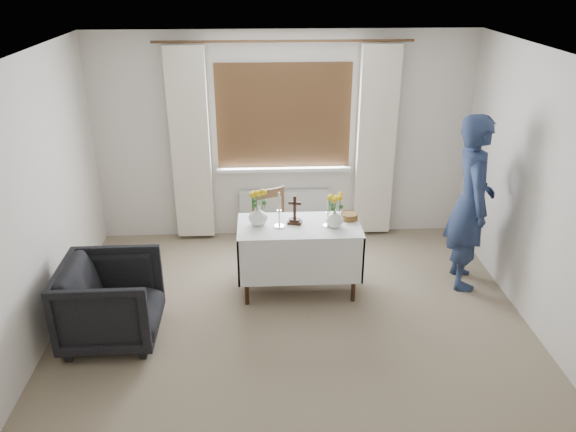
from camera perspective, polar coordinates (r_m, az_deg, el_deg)
The scene contains 12 objects.
ground at distance 5.11m, azimuth 0.89°, elevation -14.05°, with size 5.00×5.00×0.00m, color gray.
altar_table at distance 5.81m, azimuth 1.11°, elevation -4.31°, with size 1.24×0.64×0.76m, color white.
wooden_chair at distance 6.20m, azimuth -1.30°, elevation -1.64°, with size 0.42×0.42×0.91m, color #54311D, non-canonical shape.
armchair at distance 5.35m, azimuth -17.51°, elevation -8.26°, with size 0.83×0.85×0.77m, color black.
person at distance 6.04m, azimuth 18.09°, elevation 1.29°, with size 0.68×0.44×1.85m, color navy.
radiator at distance 7.03m, azimuth -0.40°, elevation 0.29°, with size 1.10×0.10×0.60m, color silver.
wooden_cross at distance 5.61m, azimuth 0.69°, elevation 0.63°, with size 0.14×0.10×0.30m, color black, non-canonical shape.
candlestick_left at distance 5.52m, azimuth -0.90°, elevation 0.65°, with size 0.11×0.11×0.37m, color silver, non-canonical shape.
candlestick_right at distance 5.56m, azimuth 4.08°, elevation 0.41°, with size 0.09×0.09×0.31m, color silver, non-canonical shape.
flower_vase_left at distance 5.61m, azimuth -3.05°, elevation 0.08°, with size 0.20×0.20×0.20m, color white.
flower_vase_right at distance 5.59m, azimuth 4.76°, elevation -0.20°, with size 0.18×0.18×0.19m, color white.
wicker_basket at distance 5.78m, azimuth 6.22°, elevation -0.02°, with size 0.18×0.18×0.07m, color brown.
Camera 1 is at (-0.28, -3.98, 3.18)m, focal length 35.00 mm.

